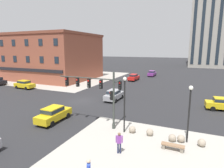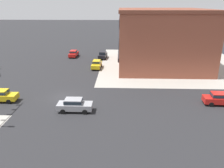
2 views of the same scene
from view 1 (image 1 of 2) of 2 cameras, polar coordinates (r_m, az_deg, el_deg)
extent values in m
plane|color=#262628|center=(29.81, -9.39, -5.09)|extent=(320.00, 320.00, 0.00)
cube|color=#A8A399|center=(57.27, -15.31, 2.22)|extent=(32.00, 32.00, 0.02)
cylinder|color=#383D38|center=(19.62, 0.50, -12.65)|extent=(0.32, 0.32, 0.50)
cylinder|color=#383D38|center=(18.73, 0.52, -5.17)|extent=(0.20, 0.20, 5.81)
cylinder|color=#383D38|center=(19.73, -8.09, 1.88)|extent=(6.43, 0.12, 0.12)
cylinder|color=#383D38|center=(19.13, 1.59, 0.80)|extent=(0.11, 1.80, 0.11)
cube|color=black|center=(18.94, -3.36, -0.09)|extent=(0.28, 0.28, 0.90)
sphere|color=red|center=(18.75, -3.60, 0.67)|extent=(0.18, 0.18, 0.18)
sphere|color=#282828|center=(18.80, -3.59, -0.17)|extent=(0.18, 0.18, 0.18)
sphere|color=#282828|center=(18.86, -3.58, -1.00)|extent=(0.18, 0.18, 0.18)
cube|color=black|center=(19.61, -7.00, 0.22)|extent=(0.28, 0.28, 0.90)
sphere|color=red|center=(19.43, -7.26, 0.95)|extent=(0.18, 0.18, 0.18)
sphere|color=#282828|center=(19.47, -7.24, 0.14)|extent=(0.18, 0.18, 0.18)
sphere|color=#282828|center=(19.53, -7.22, -0.67)|extent=(0.18, 0.18, 0.18)
cube|color=black|center=(20.35, -10.39, 0.50)|extent=(0.28, 0.28, 0.90)
sphere|color=red|center=(20.17, -10.67, 1.21)|extent=(0.18, 0.18, 0.18)
sphere|color=#282828|center=(20.22, -10.64, 0.43)|extent=(0.18, 0.18, 0.18)
sphere|color=#282828|center=(20.27, -10.62, -0.35)|extent=(0.18, 0.18, 0.18)
cube|color=black|center=(21.16, -13.53, 0.77)|extent=(0.28, 0.28, 0.90)
sphere|color=red|center=(20.99, -13.83, 1.45)|extent=(0.18, 0.18, 0.18)
sphere|color=#282828|center=(21.03, -13.79, 0.70)|extent=(0.18, 0.18, 0.18)
sphere|color=#282828|center=(21.08, -13.76, -0.05)|extent=(0.18, 0.18, 0.18)
cube|color=black|center=(18.67, -0.05, -3.53)|extent=(0.28, 0.28, 0.90)
sphere|color=red|center=(18.66, -0.50, -2.65)|extent=(0.18, 0.18, 0.18)
sphere|color=#282828|center=(18.73, -0.50, -3.48)|extent=(0.18, 0.18, 0.18)
sphere|color=#282828|center=(18.80, -0.49, -4.31)|extent=(0.18, 0.18, 0.18)
cube|color=black|center=(19.96, 2.45, -0.40)|extent=(0.28, 0.28, 0.90)
sphere|color=red|center=(19.76, 2.28, 0.31)|extent=(0.18, 0.18, 0.18)
sphere|color=#282828|center=(19.81, 2.28, -0.48)|extent=(0.18, 0.18, 0.18)
sphere|color=#282828|center=(19.87, 2.27, -1.28)|extent=(0.18, 0.18, 0.18)
sphere|color=gray|center=(18.77, 6.18, -13.57)|extent=(0.65, 0.65, 0.65)
sphere|color=gray|center=(18.45, 11.43, -14.18)|extent=(0.65, 0.65, 0.65)
sphere|color=gray|center=(17.90, 17.84, -15.32)|extent=(0.65, 0.65, 0.65)
sphere|color=gray|center=(18.01, 20.26, -15.30)|extent=(0.65, 0.65, 0.65)
sphere|color=gray|center=(17.96, 25.59, -15.79)|extent=(0.65, 0.65, 0.65)
cube|color=#8E6B4C|center=(16.49, 18.01, -17.23)|extent=(1.81, 0.50, 0.10)
cube|color=gray|center=(16.67, 15.46, -17.71)|extent=(0.25, 0.41, 0.39)
cube|color=gray|center=(16.56, 20.49, -18.22)|extent=(0.25, 0.41, 0.39)
cube|color=blue|center=(12.00, -7.11, -24.05)|extent=(0.33, 0.39, 0.62)
cylinder|color=blue|center=(12.17, -7.02, -23.32)|extent=(0.09, 0.09, 0.59)
sphere|color=beige|center=(11.74, -7.17, -22.20)|extent=(0.24, 0.24, 0.24)
cylinder|color=#232847|center=(15.37, 1.83, -18.90)|extent=(0.13, 0.13, 0.85)
cylinder|color=#232847|center=(15.37, 2.54, -18.91)|extent=(0.13, 0.13, 0.85)
cube|color=purple|center=(15.03, 2.20, -16.49)|extent=(0.39, 0.31, 0.60)
cylinder|color=purple|center=(15.02, 1.29, -16.38)|extent=(0.09, 0.09, 0.57)
cylinder|color=purple|center=(15.01, 3.12, -16.40)|extent=(0.09, 0.09, 0.57)
sphere|color=brown|center=(14.83, 2.22, -14.95)|extent=(0.23, 0.23, 0.23)
cylinder|color=black|center=(18.05, 3.80, -7.00)|extent=(0.14, 0.14, 5.08)
sphere|color=white|center=(17.43, 3.90, 1.56)|extent=(0.36, 0.36, 0.36)
cylinder|color=black|center=(17.44, 22.28, -9.18)|extent=(0.14, 0.14, 4.66)
sphere|color=white|center=(16.79, 22.88, -1.08)|extent=(0.36, 0.36, 0.36)
cube|color=gold|center=(22.21, -17.22, -9.06)|extent=(1.84, 4.43, 0.76)
cube|color=gold|center=(21.89, -17.57, -7.50)|extent=(1.53, 2.14, 0.60)
cube|color=#232D38|center=(21.89, -17.57, -7.50)|extent=(1.57, 2.23, 0.40)
cylinder|color=black|center=(23.83, -16.62, -8.64)|extent=(0.23, 0.64, 0.64)
cylinder|color=black|center=(22.85, -13.32, -9.32)|extent=(0.23, 0.64, 0.64)
cylinder|color=black|center=(21.94, -21.18, -10.63)|extent=(0.23, 0.64, 0.64)
cylinder|color=black|center=(20.87, -17.79, -11.51)|extent=(0.23, 0.64, 0.64)
cube|color=gold|center=(42.25, -25.01, -0.33)|extent=(4.46, 1.93, 0.76)
cube|color=gold|center=(42.25, -25.21, 0.59)|extent=(2.17, 1.58, 0.60)
cube|color=#232D38|center=(42.25, -25.21, 0.59)|extent=(2.26, 1.61, 0.40)
cylinder|color=black|center=(41.81, -22.90, -0.81)|extent=(0.65, 0.24, 0.64)
cylinder|color=black|center=(40.76, -24.66, -1.22)|extent=(0.65, 0.24, 0.64)
cylinder|color=black|center=(43.88, -25.26, -0.49)|extent=(0.65, 0.24, 0.64)
cylinder|color=black|center=(42.88, -26.98, -0.87)|extent=(0.65, 0.24, 0.64)
cube|color=#7A3389|center=(56.98, 12.03, 3.03)|extent=(1.79, 4.41, 0.76)
cube|color=#7A3389|center=(56.75, 12.03, 3.69)|extent=(1.51, 2.12, 0.60)
cube|color=#232D38|center=(56.75, 12.03, 3.69)|extent=(1.55, 2.21, 0.40)
cylinder|color=black|center=(58.53, 11.50, 2.87)|extent=(0.22, 0.64, 0.64)
cylinder|color=black|center=(58.19, 13.11, 2.76)|extent=(0.22, 0.64, 0.64)
cylinder|color=black|center=(55.89, 10.88, 2.53)|extent=(0.22, 0.64, 0.64)
cylinder|color=black|center=(55.54, 12.56, 2.42)|extent=(0.22, 0.64, 0.64)
cube|color=red|center=(48.37, 6.63, 1.87)|extent=(1.99, 4.49, 0.76)
cube|color=red|center=(48.13, 6.58, 2.65)|extent=(1.60, 2.19, 0.60)
cube|color=#232D38|center=(48.13, 6.58, 2.65)|extent=(1.64, 2.28, 0.40)
cylinder|color=black|center=(49.98, 6.26, 1.72)|extent=(0.25, 0.65, 0.64)
cylinder|color=black|center=(49.43, 8.07, 1.58)|extent=(0.25, 0.65, 0.64)
cylinder|color=black|center=(47.47, 5.10, 1.27)|extent=(0.25, 0.65, 0.64)
cylinder|color=black|center=(46.88, 7.00, 1.12)|extent=(0.25, 0.65, 0.64)
cube|color=gold|center=(28.89, 30.81, -5.55)|extent=(4.53, 2.13, 0.76)
cube|color=gold|center=(28.69, 30.64, -4.24)|extent=(2.23, 1.67, 0.60)
cube|color=#232D38|center=(28.69, 30.64, -4.24)|extent=(2.32, 1.71, 0.40)
cylinder|color=black|center=(29.52, 27.82, -5.72)|extent=(0.66, 0.27, 0.64)
cylinder|color=black|center=(27.93, 28.33, -6.65)|extent=(0.66, 0.27, 0.64)
cylinder|color=black|center=(49.05, -29.72, 0.20)|extent=(0.65, 0.26, 0.64)
cube|color=#99999E|center=(29.73, 0.62, -3.60)|extent=(1.77, 4.40, 0.76)
cube|color=#99999E|center=(29.43, 0.51, -2.38)|extent=(1.50, 2.12, 0.60)
cube|color=#232D38|center=(29.43, 0.51, -2.38)|extent=(1.54, 2.20, 0.40)
cylinder|color=black|center=(31.35, 0.18, -3.56)|extent=(0.22, 0.64, 0.64)
cylinder|color=black|center=(30.75, 3.05, -3.86)|extent=(0.22, 0.64, 0.64)
cylinder|color=black|center=(28.95, -1.97, -4.77)|extent=(0.22, 0.64, 0.64)
cylinder|color=black|center=(28.30, 1.10, -5.13)|extent=(0.22, 0.64, 0.64)
cube|color=brown|center=(53.98, -17.16, 7.66)|extent=(20.75, 17.78, 11.29)
cube|color=brown|center=(54.05, -17.52, 13.95)|extent=(21.17, 18.14, 0.60)
cube|color=black|center=(47.71, -24.07, 3.92)|extent=(19.71, 0.24, 0.70)
cube|color=#1E2833|center=(54.01, -30.20, 6.70)|extent=(1.10, 0.08, 1.50)
cube|color=#1E2833|center=(50.72, -27.40, 6.78)|extent=(1.10, 0.08, 1.50)
cube|color=#1E2833|center=(47.58, -24.22, 6.86)|extent=(1.10, 0.08, 1.50)
cube|color=#1E2833|center=(44.59, -20.60, 6.92)|extent=(1.10, 0.08, 1.50)
cube|color=#1E2833|center=(41.81, -16.49, 6.96)|extent=(1.10, 0.08, 1.50)
cube|color=#1E2833|center=(53.97, -30.57, 10.67)|extent=(1.10, 0.08, 1.50)
cube|color=#1E2833|center=(50.69, -27.77, 11.02)|extent=(1.10, 0.08, 1.50)
cube|color=#1E2833|center=(47.54, -24.57, 11.38)|extent=(1.10, 0.08, 1.50)
cube|color=#1E2833|center=(44.55, -20.93, 11.75)|extent=(1.10, 0.08, 1.50)
cube|color=#1E2833|center=(41.77, -16.77, 12.11)|extent=(1.10, 0.08, 1.50)
camera|label=2|loc=(35.63, 49.67, 15.07)|focal=36.31mm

